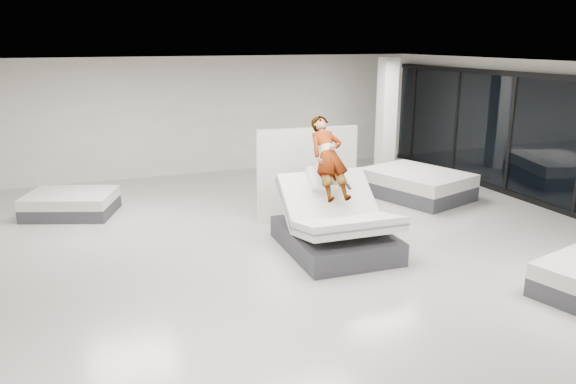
% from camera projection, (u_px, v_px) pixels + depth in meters
% --- Properties ---
extents(room, '(14.00, 14.04, 3.20)m').
position_uv_depth(room, '(322.00, 166.00, 9.31)').
color(room, beige).
rests_on(room, ground).
extents(hero_bed, '(1.79, 2.31, 1.43)m').
position_uv_depth(hero_bed, '(335.00, 227.00, 9.88)').
color(hero_bed, '#3A393F').
rests_on(hero_bed, floor).
extents(person, '(0.68, 1.57, 1.37)m').
position_uv_depth(person, '(329.00, 172.00, 9.93)').
color(person, slate).
rests_on(person, hero_bed).
extents(remote, '(0.06, 0.14, 0.08)m').
position_uv_depth(remote, '(348.00, 187.00, 9.74)').
color(remote, black).
rests_on(remote, person).
extents(divider_panel, '(2.12, 0.29, 1.92)m').
position_uv_depth(divider_panel, '(308.00, 174.00, 11.48)').
color(divider_panel, silver).
rests_on(divider_panel, floor).
extents(flat_bed_right_far, '(2.30, 2.68, 0.63)m').
position_uv_depth(flat_bed_right_far, '(417.00, 184.00, 13.30)').
color(flat_bed_right_far, '#3A393F').
rests_on(flat_bed_right_far, floor).
extents(flat_bed_left_far, '(2.12, 1.87, 0.48)m').
position_uv_depth(flat_bed_left_far, '(71.00, 204.00, 11.98)').
color(flat_bed_left_far, '#3A393F').
rests_on(flat_bed_left_far, floor).
extents(column, '(0.40, 0.40, 3.20)m').
position_uv_depth(column, '(386.00, 119.00, 14.78)').
color(column, silver).
rests_on(column, floor).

